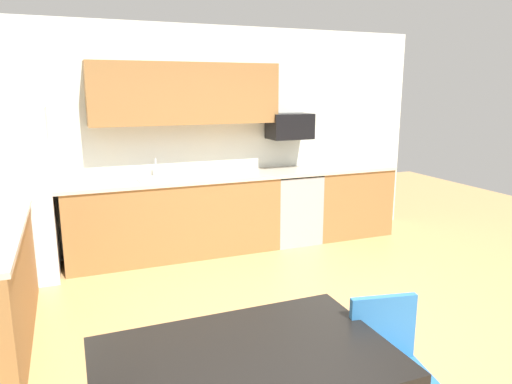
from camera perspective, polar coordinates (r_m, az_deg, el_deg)
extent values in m
plane|color=tan|center=(3.96, 5.64, -17.25)|extent=(12.00, 12.00, 0.00)
cube|color=silver|center=(5.95, -5.96, 6.47)|extent=(5.80, 0.10, 2.70)
cube|color=olive|center=(5.66, -9.78, -3.23)|extent=(2.47, 0.60, 0.90)
cube|color=olive|center=(6.55, 10.94, -1.13)|extent=(1.08, 0.60, 0.90)
cube|color=beige|center=(5.68, -4.89, 1.82)|extent=(4.80, 0.64, 0.04)
cube|color=olive|center=(5.63, -8.45, 11.68)|extent=(2.20, 0.34, 0.70)
cube|color=white|center=(5.40, -27.32, -0.39)|extent=(0.76, 0.70, 1.78)
cube|color=#999BA0|center=(6.15, 4.34, -1.92)|extent=(0.60, 0.60, 0.88)
cube|color=black|center=(6.06, 4.41, 2.25)|extent=(0.60, 0.60, 0.03)
cube|color=black|center=(6.07, 4.09, 7.93)|extent=(0.54, 0.36, 0.32)
cube|color=#A5A8AD|center=(5.53, -11.60, 0.91)|extent=(0.48, 0.40, 0.14)
cylinder|color=#B2B5BA|center=(5.68, -12.00, 2.82)|extent=(0.02, 0.02, 0.24)
cube|color=black|center=(2.36, -1.28, -19.70)|extent=(1.40, 0.90, 0.06)
cylinder|color=black|center=(3.09, 7.88, -19.39)|extent=(0.05, 0.05, 0.67)
cube|color=#2D72B7|center=(2.77, 16.46, -21.08)|extent=(0.47, 0.47, 0.05)
cube|color=#2D72B7|center=(2.81, 14.99, -15.79)|extent=(0.38, 0.11, 0.40)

